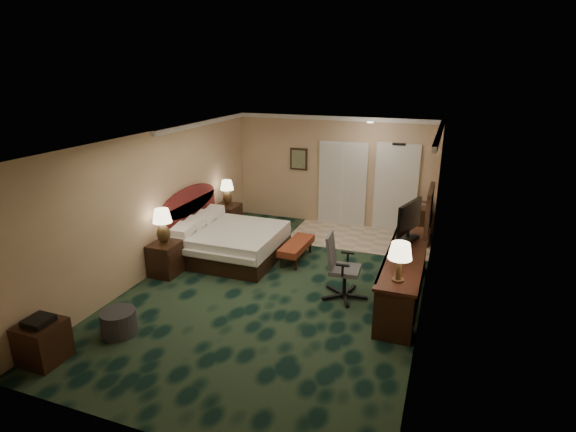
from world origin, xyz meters
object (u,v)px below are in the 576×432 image
(nightstand_far, at_px, (228,218))
(bed_bench, at_px, (296,251))
(tv, at_px, (409,221))
(nightstand_near, at_px, (166,259))
(lamp_near, at_px, (163,226))
(side_table, at_px, (43,342))
(desk, at_px, (404,276))
(ottoman, at_px, (119,322))
(bed, at_px, (231,243))
(desk_chair, at_px, (345,267))
(minibar, at_px, (421,223))
(lamp_far, at_px, (227,193))

(nightstand_far, relative_size, bed_bench, 0.58)
(tv, bearing_deg, nightstand_near, -146.38)
(lamp_near, bearing_deg, side_table, -89.49)
(nightstand_far, distance_m, desk, 4.80)
(ottoman, relative_size, tv, 0.58)
(bed, bearing_deg, desk_chair, -18.59)
(nightstand_near, distance_m, nightstand_far, 2.54)
(nightstand_far, height_order, lamp_near, lamp_near)
(nightstand_far, distance_m, minibar, 4.54)
(ottoman, bearing_deg, tv, 40.53)
(tv, xyz_separation_m, minibar, (0.10, 2.21, -0.76))
(nightstand_near, bearing_deg, bed_bench, 34.82)
(desk, bearing_deg, lamp_far, 155.58)
(nightstand_far, bearing_deg, nightstand_near, -90.27)
(ottoman, bearing_deg, desk_chair, 37.84)
(side_table, bearing_deg, lamp_far, 90.14)
(tv, bearing_deg, lamp_near, -146.42)
(nightstand_near, relative_size, side_table, 1.10)
(bed, bearing_deg, lamp_near, -125.68)
(nightstand_far, relative_size, tv, 0.73)
(lamp_near, xyz_separation_m, desk_chair, (3.44, 0.26, -0.40))
(bed_bench, distance_m, desk_chair, 1.82)
(tv, bearing_deg, minibar, 104.63)
(nightstand_near, height_order, bed_bench, nightstand_near)
(nightstand_near, distance_m, lamp_far, 2.65)
(desk_chair, bearing_deg, lamp_far, 142.31)
(side_table, height_order, minibar, minibar)
(nightstand_near, height_order, desk, desk)
(ottoman, distance_m, tv, 5.12)
(nightstand_near, relative_size, lamp_far, 1.06)
(ottoman, relative_size, minibar, 0.61)
(bed_bench, height_order, ottoman, bed_bench)
(nightstand_far, xyz_separation_m, lamp_near, (-0.01, -2.53, 0.64))
(bed, xyz_separation_m, minibar, (3.63, 2.33, 0.11))
(bed, xyz_separation_m, side_table, (-0.80, -4.02, -0.03))
(lamp_far, distance_m, tv, 4.53)
(nightstand_near, xyz_separation_m, side_table, (0.02, -2.87, -0.03))
(minibar, bearing_deg, lamp_far, -168.43)
(nightstand_far, height_order, lamp_far, lamp_far)
(desk_chair, bearing_deg, desk, 14.34)
(bed, height_order, lamp_far, lamp_far)
(bed, relative_size, tv, 2.20)
(lamp_far, bearing_deg, side_table, -89.86)
(lamp_far, height_order, desk_chair, lamp_far)
(lamp_near, bearing_deg, minibar, 37.98)
(lamp_near, relative_size, desk, 0.23)
(tv, distance_m, desk_chair, 1.49)
(nightstand_far, bearing_deg, ottoman, -83.46)
(tv, relative_size, minibar, 1.06)
(bed, height_order, nightstand_far, nightstand_far)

